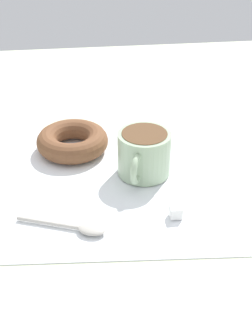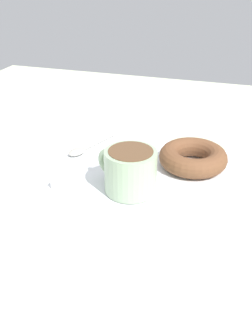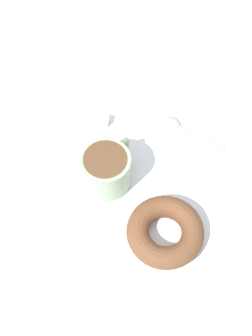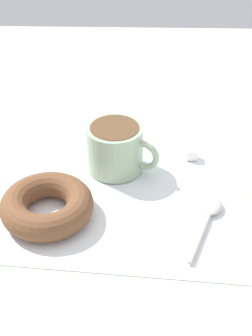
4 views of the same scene
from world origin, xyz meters
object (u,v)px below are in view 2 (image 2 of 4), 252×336
(donut, at_px, (193,157))
(spoon, at_px, (83,149))
(coffee_cup, at_px, (130,170))
(sugar_cube, at_px, (58,182))

(donut, bearing_deg, spoon, -88.91)
(spoon, bearing_deg, donut, 91.09)
(coffee_cup, bearing_deg, donut, 142.03)
(coffee_cup, bearing_deg, sugar_cube, -76.49)
(spoon, height_order, sugar_cube, sugar_cube)
(donut, relative_size, sugar_cube, 7.40)
(spoon, bearing_deg, coffee_cup, 50.49)
(coffee_cup, xyz_separation_m, sugar_cube, (0.03, -0.11, -0.03))
(spoon, distance_m, sugar_cube, 0.13)
(donut, xyz_separation_m, sugar_cube, (0.13, -0.19, -0.01))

